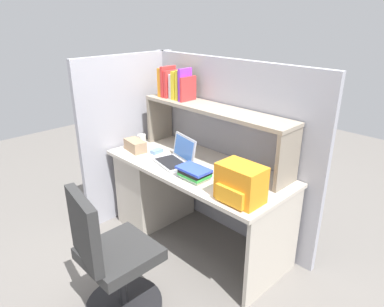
% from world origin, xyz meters
% --- Properties ---
extents(ground_plane, '(8.00, 8.00, 0.00)m').
position_xyz_m(ground_plane, '(0.00, 0.00, 0.00)').
color(ground_plane, slate).
extents(desk, '(1.60, 0.70, 0.73)m').
position_xyz_m(desk, '(-0.39, 0.00, 0.40)').
color(desk, beige).
rests_on(desk, ground_plane).
extents(cubicle_partition_rear, '(1.84, 0.05, 1.55)m').
position_xyz_m(cubicle_partition_rear, '(0.00, 0.38, 0.78)').
color(cubicle_partition_rear, '#9E9EA8').
rests_on(cubicle_partition_rear, ground_plane).
extents(cubicle_partition_left, '(0.05, 1.06, 1.55)m').
position_xyz_m(cubicle_partition_left, '(-0.85, -0.05, 0.78)').
color(cubicle_partition_left, '#9E9EA8').
rests_on(cubicle_partition_left, ground_plane).
extents(overhead_hutch, '(1.44, 0.28, 0.45)m').
position_xyz_m(overhead_hutch, '(0.00, 0.20, 1.08)').
color(overhead_hutch, gray).
rests_on(overhead_hutch, desk).
extents(reference_books_on_shelf, '(0.32, 0.18, 0.27)m').
position_xyz_m(reference_books_on_shelf, '(-0.46, 0.20, 1.30)').
color(reference_books_on_shelf, orange).
rests_on(reference_books_on_shelf, overhead_hutch).
extents(laptop, '(0.36, 0.31, 0.22)m').
position_xyz_m(laptop, '(-0.15, -0.08, 0.78)').
color(laptop, '#B7BABF').
rests_on(laptop, desk).
extents(backpack, '(0.30, 0.23, 0.25)m').
position_xyz_m(backpack, '(0.60, -0.20, 0.85)').
color(backpack, orange).
rests_on(backpack, desk).
extents(computer_mouse, '(0.07, 0.11, 0.03)m').
position_xyz_m(computer_mouse, '(-0.44, -0.06, 0.75)').
color(computer_mouse, '#7299C6').
rests_on(computer_mouse, desk).
extents(paper_cup, '(0.08, 0.08, 0.09)m').
position_xyz_m(paper_cup, '(-0.71, -0.02, 0.78)').
color(paper_cup, white).
rests_on(paper_cup, desk).
extents(tissue_box, '(0.23, 0.15, 0.10)m').
position_xyz_m(tissue_box, '(-0.62, -0.16, 0.78)').
color(tissue_box, '#9E7F60').
rests_on(tissue_box, desk).
extents(desk_book_stack, '(0.25, 0.18, 0.09)m').
position_xyz_m(desk_book_stack, '(0.16, -0.18, 0.77)').
color(desk_book_stack, white).
rests_on(desk_book_stack, desk).
extents(office_chair, '(0.52, 0.52, 0.93)m').
position_xyz_m(office_chair, '(0.19, -0.95, 0.39)').
color(office_chair, black).
rests_on(office_chair, ground_plane).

